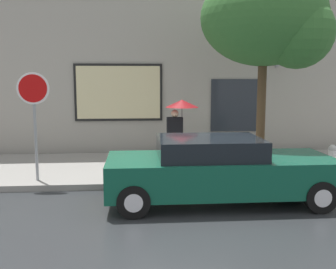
# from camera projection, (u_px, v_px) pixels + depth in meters

# --- Properties ---
(ground_plane) EXTENTS (60.00, 60.00, 0.00)m
(ground_plane) POSITION_uv_depth(u_px,v_px,m) (189.00, 201.00, 8.43)
(ground_plane) COLOR #282B2D
(sidewalk) EXTENTS (20.00, 4.00, 0.15)m
(sidewalk) POSITION_uv_depth(u_px,v_px,m) (176.00, 167.00, 11.38)
(sidewalk) COLOR gray
(sidewalk) RESTS_ON ground
(building_facade) EXTENTS (20.00, 0.67, 7.00)m
(building_facade) POSITION_uv_depth(u_px,v_px,m) (168.00, 53.00, 13.37)
(building_facade) COLOR #9E998E
(building_facade) RESTS_ON ground
(parked_car) EXTENTS (4.74, 1.93, 1.39)m
(parked_car) POSITION_uv_depth(u_px,v_px,m) (218.00, 170.00, 8.31)
(parked_car) COLOR #0F4C38
(parked_car) RESTS_ON ground
(fire_hydrant) EXTENTS (0.30, 0.44, 0.71)m
(fire_hydrant) POSITION_uv_depth(u_px,v_px,m) (332.00, 158.00, 10.55)
(fire_hydrant) COLOR white
(fire_hydrant) RESTS_ON sidewalk
(pedestrian_with_umbrella) EXTENTS (0.96, 0.96, 1.86)m
(pedestrian_with_umbrella) POSITION_uv_depth(u_px,v_px,m) (180.00, 113.00, 11.35)
(pedestrian_with_umbrella) COLOR black
(pedestrian_with_umbrella) RESTS_ON sidewalk
(street_tree) EXTENTS (3.29, 2.80, 5.25)m
(street_tree) POSITION_uv_depth(u_px,v_px,m) (271.00, 21.00, 10.06)
(street_tree) COLOR #4C3823
(street_tree) RESTS_ON sidewalk
(stop_sign) EXTENTS (0.76, 0.10, 2.61)m
(stop_sign) POSITION_uv_depth(u_px,v_px,m) (34.00, 105.00, 9.33)
(stop_sign) COLOR gray
(stop_sign) RESTS_ON sidewalk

